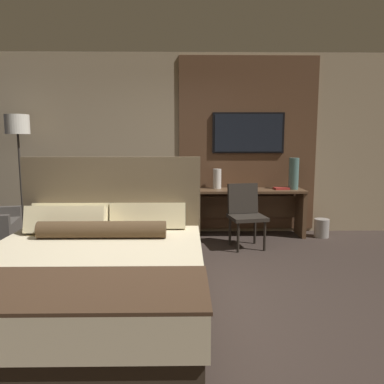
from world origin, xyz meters
name	(u,v)px	position (x,y,z in m)	size (l,w,h in m)	color
ground_plane	(155,298)	(0.00, 0.00, 0.00)	(16.00, 16.00, 0.00)	#332823
wall_back_tv_panel	(177,145)	(0.16, 2.59, 1.40)	(7.20, 0.09, 2.80)	tan
bed	(91,273)	(-0.54, -0.19, 0.32)	(1.98, 2.26, 1.29)	#33281E
desk	(249,204)	(1.27, 2.33, 0.49)	(1.66, 0.48, 0.72)	brown
tv	(248,133)	(1.27, 2.52, 1.58)	(1.12, 0.04, 0.63)	black
desk_chair	(245,210)	(1.11, 1.71, 0.52)	(0.54, 0.54, 0.87)	#28231E
floor_lamp	(18,135)	(-2.15, 2.17, 1.55)	(0.34, 0.34, 1.84)	#282623
vase_tall	(294,174)	(1.94, 2.30, 0.96)	(0.15, 0.15, 0.48)	#4C706B
vase_short	(217,179)	(0.78, 2.40, 0.88)	(0.13, 0.13, 0.30)	silver
book	(281,188)	(1.75, 2.28, 0.74)	(0.24, 0.17, 0.03)	maroon
waste_bin	(322,228)	(2.37, 2.18, 0.14)	(0.22, 0.22, 0.28)	gray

